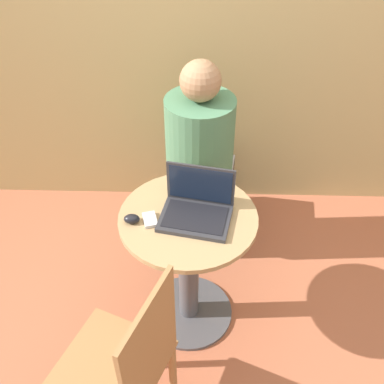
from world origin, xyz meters
name	(u,v)px	position (x,y,z in m)	size (l,w,h in m)	color
ground_plane	(189,312)	(0.00, 0.00, 0.00)	(12.00, 12.00, 0.00)	#B26042
back_wall	(194,10)	(0.00, 1.05, 1.30)	(7.00, 0.05, 2.60)	tan
round_table	(188,258)	(0.00, 0.00, 0.46)	(0.63, 0.63, 0.74)	#4C4C51
laptop	(197,208)	(0.04, 0.01, 0.79)	(0.35, 0.28, 0.22)	#2D2D33
cell_phone	(150,220)	(-0.17, -0.04, 0.75)	(0.08, 0.10, 0.02)	silver
computer_mouse	(132,219)	(-0.25, -0.05, 0.76)	(0.07, 0.05, 0.04)	black
chair_empty	(127,368)	(-0.22, -0.59, 0.49)	(0.52, 0.52, 0.96)	#9E7042
person_seated	(201,173)	(0.05, 0.61, 0.51)	(0.42, 0.60, 1.23)	#4C4742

